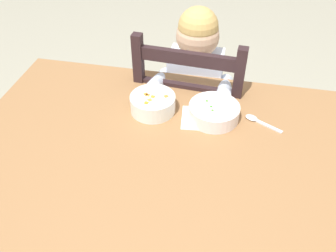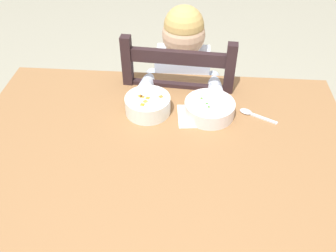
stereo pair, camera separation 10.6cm
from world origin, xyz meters
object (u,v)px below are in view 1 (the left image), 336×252
dining_chair (192,118)px  bowl_of_peas (214,112)px  bowl_of_carrots (153,103)px  dining_table (157,170)px  child_figure (194,85)px  spoon (257,120)px

dining_chair → bowl_of_peas: (0.11, -0.30, 0.29)m
bowl_of_peas → bowl_of_carrots: 0.21m
dining_table → bowl_of_carrots: bowl_of_carrots is taller
child_figure → spoon: bearing=-47.9°
bowl_of_peas → spoon: size_ratio=1.32×
bowl_of_peas → bowl_of_carrots: (-0.21, -0.00, 0.00)m
dining_table → bowl_of_carrots: bearing=106.3°
bowl_of_peas → spoon: bearing=4.6°
dining_table → spoon: (0.31, 0.20, 0.11)m
dining_table → bowl_of_peas: size_ratio=7.19×
dining_chair → bowl_of_carrots: bearing=-109.0°
spoon → dining_table: bearing=-147.2°
bowl_of_peas → dining_chair: bearing=110.1°
dining_chair → bowl_of_carrots: (-0.10, -0.30, 0.29)m
bowl_of_peas → bowl_of_carrots: size_ratio=1.10×
child_figure → bowl_of_carrots: 0.33m
spoon → bowl_of_carrots: bearing=-178.1°
bowl_of_peas → bowl_of_carrots: bearing=-180.0°
dining_table → bowl_of_peas: 0.28m
bowl_of_peas → bowl_of_carrots: bowl_of_carrots is taller
dining_table → bowl_of_carrots: (-0.05, 0.19, 0.13)m
dining_table → child_figure: child_figure is taller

